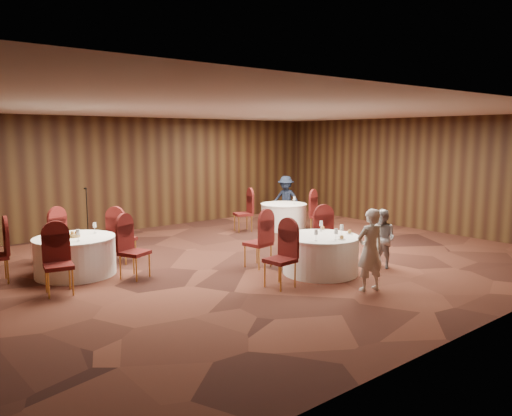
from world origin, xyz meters
TOP-DOWN VIEW (x-y plane):
  - ground at (0.00, 0.00)m, footprint 12.00×12.00m
  - room_shell at (0.00, 0.00)m, footprint 12.00×12.00m
  - table_main at (0.34, -1.62)m, footprint 1.50×1.50m
  - table_left at (-3.42, 1.30)m, footprint 1.54×1.54m
  - table_right at (2.95, 2.32)m, footprint 1.33×1.33m
  - chairs_main at (-0.01, -1.03)m, footprint 2.70×1.91m
  - chairs_left at (-3.45, 1.28)m, footprint 3.12×2.88m
  - chairs_right at (2.54, 1.97)m, footprint 2.03×2.35m
  - tabletop_main at (0.56, -1.74)m, footprint 1.12×1.07m
  - tabletop_left at (-3.41, 1.30)m, footprint 0.89×0.81m
  - tabletop_right at (3.12, 2.06)m, footprint 0.08×0.08m
  - mic_stand at (-2.32, 3.54)m, footprint 0.24×0.24m
  - woman_a at (0.18, -2.94)m, footprint 0.59×0.47m
  - woman_b at (1.61, -2.13)m, footprint 0.50×0.62m
  - man_c at (3.85, 3.20)m, footprint 0.89×1.07m

SIDE VIEW (x-z plane):
  - ground at x=0.00m, z-range 0.00..0.00m
  - table_main at x=0.34m, z-range 0.01..0.75m
  - table_left at x=-3.42m, z-range 0.01..0.75m
  - table_right at x=2.95m, z-range 0.01..0.75m
  - mic_stand at x=-2.32m, z-range -0.32..1.14m
  - chairs_main at x=-0.01m, z-range 0.00..1.00m
  - chairs_left at x=-3.45m, z-range 0.00..1.00m
  - chairs_right at x=2.54m, z-range 0.00..1.00m
  - woman_b at x=1.61m, z-range 0.00..1.20m
  - woman_a at x=0.18m, z-range 0.00..1.44m
  - man_c at x=3.85m, z-range 0.00..1.44m
  - tabletop_left at x=-3.41m, z-range 0.71..0.93m
  - tabletop_main at x=0.56m, z-range 0.73..0.94m
  - tabletop_right at x=3.12m, z-range 0.79..1.01m
  - room_shell at x=0.00m, z-range -4.04..7.96m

